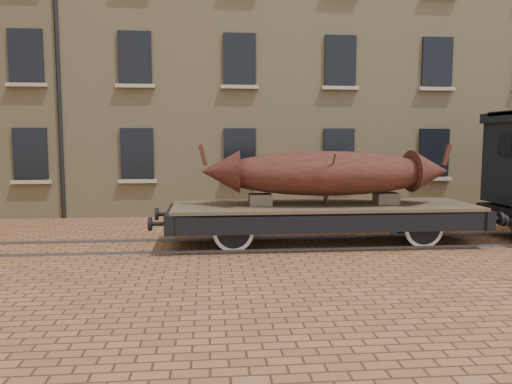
{
  "coord_description": "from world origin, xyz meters",
  "views": [
    {
      "loc": [
        -3.6,
        -12.35,
        2.66
      ],
      "look_at": [
        -2.37,
        0.5,
        1.3
      ],
      "focal_mm": 35.0,
      "sensor_mm": 36.0,
      "label": 1
    }
  ],
  "objects": [
    {
      "name": "ground",
      "position": [
        0.0,
        0.0,
        0.0
      ],
      "size": [
        90.0,
        90.0,
        0.0
      ],
      "primitive_type": "plane",
      "color": "brown"
    },
    {
      "name": "warehouse_cream",
      "position": [
        3.0,
        9.99,
        7.0
      ],
      "size": [
        40.0,
        10.19,
        14.0
      ],
      "color": "tan",
      "rests_on": "ground"
    },
    {
      "name": "flatcar_wagon",
      "position": [
        -0.68,
        -0.0,
        0.81
      ],
      "size": [
        8.63,
        2.34,
        1.3
      ],
      "color": "brown",
      "rests_on": "ground"
    },
    {
      "name": "rail_track",
      "position": [
        0.0,
        0.0,
        0.03
      ],
      "size": [
        30.0,
        1.52,
        0.06
      ],
      "color": "#59595E",
      "rests_on": "ground"
    },
    {
      "name": "iron_boat",
      "position": [
        -0.64,
        0.0,
        1.82
      ],
      "size": [
        6.41,
        2.01,
        1.54
      ],
      "color": "#5C261C",
      "rests_on": "flatcar_wagon"
    }
  ]
}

